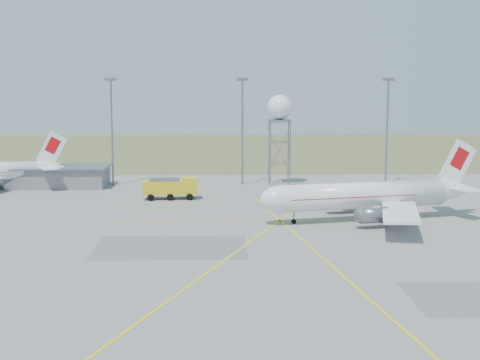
{
  "coord_description": "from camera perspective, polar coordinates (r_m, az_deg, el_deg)",
  "views": [
    {
      "loc": [
        -13.75,
        -62.35,
        18.89
      ],
      "look_at": [
        -11.13,
        40.0,
        4.5
      ],
      "focal_mm": 50.0,
      "sensor_mm": 36.0,
      "label": 1
    }
  ],
  "objects": [
    {
      "name": "grass_strip",
      "position": [
        203.7,
        2.41,
        2.67
      ],
      "size": [
        400.0,
        120.0,
        0.03
      ],
      "primitive_type": "cube",
      "color": "#546135",
      "rests_on": "ground"
    },
    {
      "name": "mast_a",
      "position": [
        130.28,
        -10.89,
        4.86
      ],
      "size": [
        2.2,
        0.5,
        20.5
      ],
      "color": "slate",
      "rests_on": "ground"
    },
    {
      "name": "radar_tower",
      "position": [
        129.19,
        3.39,
        3.91
      ],
      "size": [
        4.78,
        4.78,
        17.3
      ],
      "color": "slate",
      "rests_on": "ground"
    },
    {
      "name": "ground",
      "position": [
        66.59,
        10.64,
        -8.62
      ],
      "size": [
        400.0,
        400.0,
        0.0
      ],
      "primitive_type": "plane",
      "color": "gray",
      "rests_on": "ground"
    },
    {
      "name": "airliner_main",
      "position": [
        96.48,
        10.74,
        -1.35
      ],
      "size": [
        32.93,
        31.44,
        11.29
      ],
      "rotation": [
        0.0,
        0.0,
        3.37
      ],
      "color": "white",
      "rests_on": "ground"
    },
    {
      "name": "building_grey",
      "position": [
        131.25,
        -15.23,
        0.31
      ],
      "size": [
        19.0,
        10.0,
        3.9
      ],
      "color": "gray",
      "rests_on": "ground"
    },
    {
      "name": "mast_b",
      "position": [
        128.59,
        0.21,
        4.96
      ],
      "size": [
        2.2,
        0.5,
        20.5
      ],
      "color": "slate",
      "rests_on": "ground"
    },
    {
      "name": "fire_truck",
      "position": [
        113.23,
        -5.84,
        -0.75
      ],
      "size": [
        9.32,
        4.18,
        3.65
      ],
      "rotation": [
        0.0,
        0.0,
        0.07
      ],
      "color": "yellow",
      "rests_on": "ground"
    },
    {
      "name": "mast_c",
      "position": [
        132.4,
        12.46,
        4.86
      ],
      "size": [
        2.2,
        0.5,
        20.5
      ],
      "color": "slate",
      "rests_on": "ground"
    }
  ]
}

